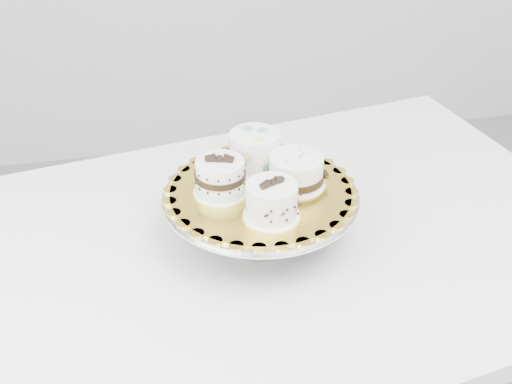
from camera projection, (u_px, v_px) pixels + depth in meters
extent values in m
cube|color=white|center=(275.00, 245.00, 1.28)|extent=(1.45, 1.09, 0.04)
cube|color=white|center=(404.00, 222.00, 1.97)|extent=(0.06, 0.06, 0.71)
cylinder|color=gray|center=(260.00, 232.00, 1.27)|extent=(0.17, 0.17, 0.01)
cylinder|color=gray|center=(260.00, 216.00, 1.25)|extent=(0.11, 0.11, 0.09)
cylinder|color=silver|center=(261.00, 194.00, 1.22)|extent=(0.36, 0.36, 0.01)
cylinder|color=silver|center=(261.00, 196.00, 1.22)|extent=(0.37, 0.37, 0.00)
cylinder|color=gold|center=(261.00, 191.00, 1.21)|extent=(0.36, 0.36, 0.01)
cylinder|color=white|center=(272.00, 216.00, 1.14)|extent=(0.10, 0.10, 0.00)
cylinder|color=white|center=(272.00, 200.00, 1.12)|extent=(0.12, 0.12, 0.06)
cylinder|color=white|center=(221.00, 191.00, 1.21)|extent=(0.10, 0.10, 0.00)
cylinder|color=white|center=(220.00, 176.00, 1.19)|extent=(0.11, 0.11, 0.06)
cylinder|color=#BAE8EB|center=(221.00, 186.00, 1.20)|extent=(0.09, 0.09, 0.02)
cylinder|color=black|center=(220.00, 175.00, 1.19)|extent=(0.10, 0.10, 0.01)
cylinder|color=white|center=(255.00, 165.00, 1.28)|extent=(0.11, 0.11, 0.00)
cylinder|color=white|center=(254.00, 150.00, 1.26)|extent=(0.11, 0.11, 0.07)
cylinder|color=white|center=(296.00, 183.00, 1.23)|extent=(0.11, 0.11, 0.00)
cylinder|color=white|center=(296.00, 170.00, 1.21)|extent=(0.12, 0.12, 0.06)
cylinder|color=black|center=(296.00, 176.00, 1.22)|extent=(0.11, 0.11, 0.01)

